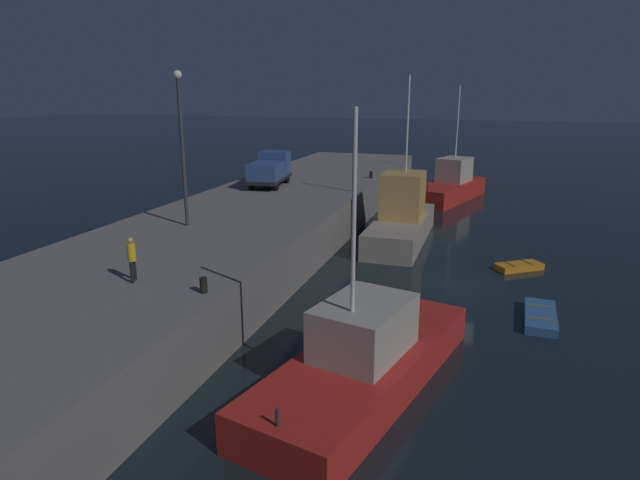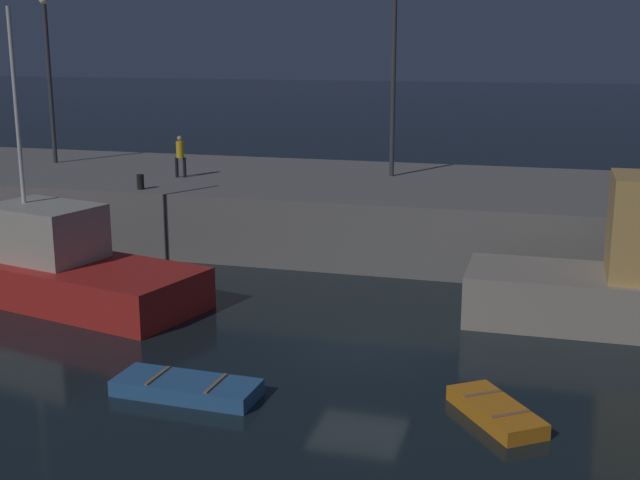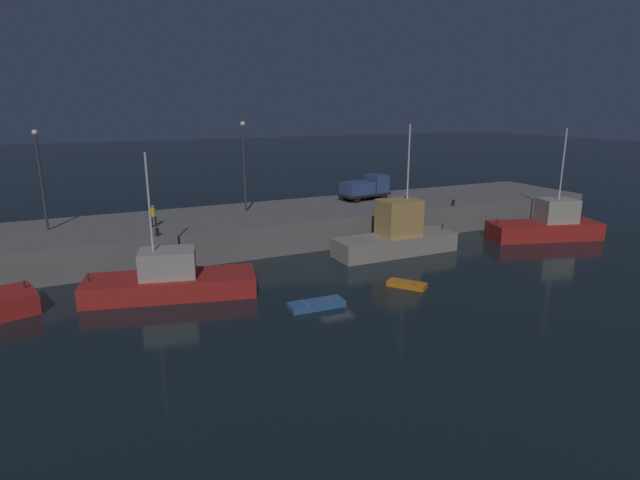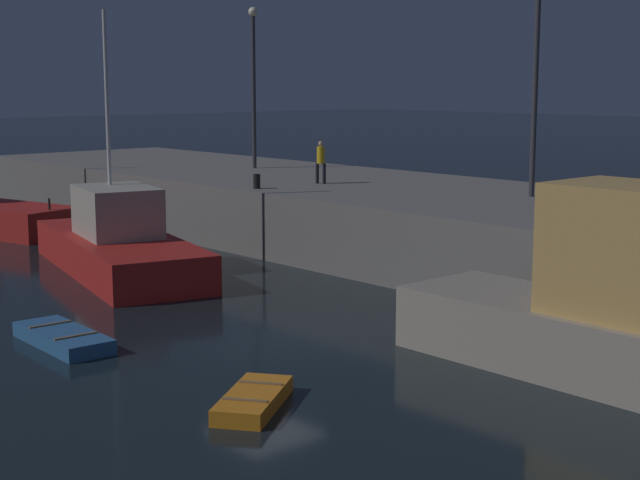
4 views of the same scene
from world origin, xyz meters
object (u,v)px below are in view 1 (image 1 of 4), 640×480
object	(u,v)px
fishing_trawler_red	(450,186)
bollard_central	(204,285)
fishing_boat_orange	(364,359)
lamp_post_east	(182,138)
dinghy_orange_near	(519,266)
utility_truck	(270,170)
rowboat_white_mid	(540,317)
fishing_boat_blue	(401,219)
bollard_west	(371,175)
dockworker	(132,257)

from	to	relation	value
fishing_trawler_red	bollard_central	bearing A→B (deg)	170.04
fishing_boat_orange	lamp_post_east	xyz separation A→B (m)	(9.03, 12.03, 6.28)
dinghy_orange_near	lamp_post_east	size ratio (longest dim) A/B	0.34
utility_truck	rowboat_white_mid	bearing A→B (deg)	-127.64
fishing_boat_blue	dinghy_orange_near	size ratio (longest dim) A/B	3.86
fishing_boat_orange	utility_truck	xyz separation A→B (m)	(22.07, 12.63, 2.81)
bollard_west	fishing_boat_blue	bearing A→B (deg)	-155.89
fishing_boat_blue	rowboat_white_mid	size ratio (longest dim) A/B	3.02
dinghy_orange_near	fishing_trawler_red	bearing A→B (deg)	15.81
dinghy_orange_near	bollard_west	bearing A→B (deg)	40.90
fishing_trawler_red	rowboat_white_mid	size ratio (longest dim) A/B	3.04
fishing_boat_orange	dinghy_orange_near	distance (m)	15.79
rowboat_white_mid	dockworker	world-z (taller)	dockworker
fishing_boat_orange	dockworker	distance (m)	9.61
rowboat_white_mid	dinghy_orange_near	bearing A→B (deg)	5.50
rowboat_white_mid	lamp_post_east	size ratio (longest dim) A/B	0.43
rowboat_white_mid	bollard_central	size ratio (longest dim) A/B	6.04
fishing_boat_orange	bollard_west	world-z (taller)	fishing_boat_orange
dinghy_orange_near	bollard_west	xyz separation A→B (m)	(13.25, 11.48, 2.70)
fishing_boat_blue	bollard_west	size ratio (longest dim) A/B	18.78
dockworker	bollard_central	distance (m)	3.25
lamp_post_east	dockworker	distance (m)	9.72
fishing_trawler_red	dinghy_orange_near	xyz separation A→B (m)	(-19.41, -5.49, -1.06)
fishing_boat_orange	dinghy_orange_near	size ratio (longest dim) A/B	4.14
fishing_boat_orange	bollard_west	xyz separation A→B (m)	(28.07, 6.10, 1.85)
lamp_post_east	utility_truck	world-z (taller)	lamp_post_east
bollard_central	rowboat_white_mid	bearing A→B (deg)	-58.64
rowboat_white_mid	dockworker	xyz separation A→B (m)	(-7.16, 15.31, 3.40)
fishing_boat_orange	bollard_central	xyz separation A→B (m)	(0.25, 6.08, 1.86)
dinghy_orange_near	lamp_post_east	xyz separation A→B (m)	(-5.78, 17.41, 7.13)
fishing_boat_blue	bollard_west	xyz separation A→B (m)	(9.29, 4.16, 1.36)
fishing_boat_orange	lamp_post_east	size ratio (longest dim) A/B	1.40
fishing_boat_blue	dinghy_orange_near	bearing A→B (deg)	-118.41
dockworker	bollard_central	world-z (taller)	dockworker
utility_truck	bollard_central	distance (m)	22.80
fishing_trawler_red	fishing_boat_orange	world-z (taller)	fishing_trawler_red
fishing_trawler_red	bollard_central	xyz separation A→B (m)	(-33.98, 5.96, 1.65)
fishing_boat_blue	bollard_west	bearing A→B (deg)	24.11
dockworker	bollard_west	distance (m)	27.77
fishing_trawler_red	lamp_post_east	size ratio (longest dim) A/B	1.32
dinghy_orange_near	dockworker	world-z (taller)	dockworker
fishing_trawler_red	bollard_west	world-z (taller)	fishing_trawler_red
fishing_boat_orange	lamp_post_east	world-z (taller)	lamp_post_east
rowboat_white_mid	dockworker	bearing A→B (deg)	115.07
fishing_trawler_red	bollard_west	size ratio (longest dim) A/B	18.95
fishing_boat_orange	bollard_central	world-z (taller)	fishing_boat_orange
lamp_post_east	dockworker	bearing A→B (deg)	-161.97
fishing_trawler_red	dinghy_orange_near	distance (m)	20.20
utility_truck	fishing_boat_orange	bearing A→B (deg)	-150.23
dinghy_orange_near	bollard_central	world-z (taller)	bollard_central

